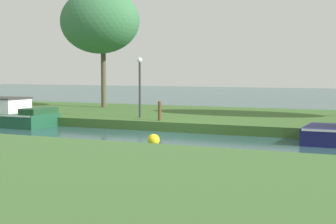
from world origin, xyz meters
TOP-DOWN VIEW (x-y plane):
  - ground_plane at (0.00, 0.00)m, footprint 120.00×120.00m
  - riverbank_far at (0.00, 7.00)m, footprint 72.00×10.00m
  - willow_tree_left at (-7.64, 8.42)m, footprint 4.73×4.00m
  - lamp_post at (-2.50, 3.53)m, footprint 0.24×0.24m
  - mooring_post_near at (-1.03, 2.57)m, footprint 0.15×0.15m
  - channel_buoy at (0.94, -2.06)m, footprint 0.42×0.42m

SIDE VIEW (x-z plane):
  - ground_plane at x=0.00m, z-range 0.00..0.00m
  - riverbank_far at x=0.00m, z-range 0.00..0.40m
  - channel_buoy at x=0.94m, z-range 0.00..0.42m
  - mooring_post_near at x=-1.03m, z-range 0.40..1.23m
  - lamp_post at x=-2.50m, z-range 0.77..3.51m
  - willow_tree_left at x=-7.64m, z-range 1.94..8.76m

